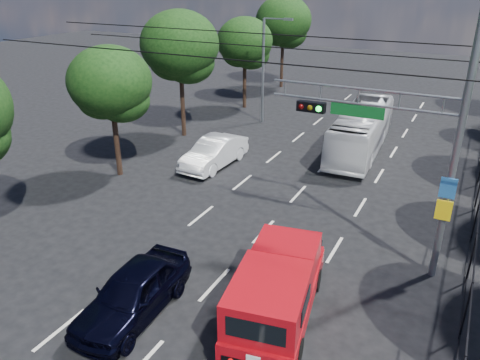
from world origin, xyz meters
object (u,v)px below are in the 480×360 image
Objects in this scene: navy_hatchback at (133,292)px; white_van at (214,152)px; red_pickup at (277,288)px; white_bus at (362,129)px; signal_mast at (418,127)px.

white_van is (-3.88, 11.67, -0.00)m from navy_hatchback.
white_bus is at bearing 94.99° from red_pickup.
signal_mast reaches higher than white_bus.
navy_hatchback is at bearing -101.56° from white_bus.
navy_hatchback reaches higher than white_van.
signal_mast is 0.99× the size of white_bus.
white_bus is 2.02× the size of white_van.
red_pickup is at bearing -121.18° from signal_mast.
red_pickup is at bearing -88.14° from white_bus.
signal_mast is 1.61× the size of red_pickup.
signal_mast is at bearing -23.51° from white_van.
red_pickup is 0.62× the size of white_bus.
white_van is at bearing 128.60° from red_pickup.
white_bus is (-4.15, 11.27, -3.91)m from signal_mast.
white_bus reaches higher than navy_hatchback.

